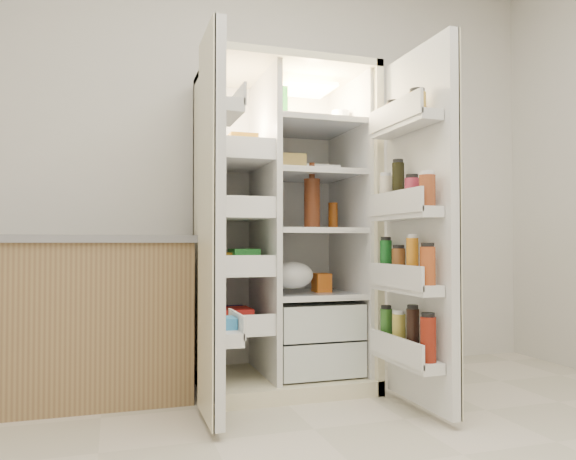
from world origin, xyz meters
name	(u,v)px	position (x,y,z in m)	size (l,w,h in m)	color
wall_back	(253,158)	(0.00, 2.00, 1.35)	(4.00, 0.02, 2.70)	silver
refrigerator	(282,255)	(0.09, 1.65, 0.74)	(0.92, 0.70, 1.80)	beige
freezer_door	(212,225)	(-0.42, 1.05, 0.89)	(0.15, 0.40, 1.72)	silver
fridge_door	(417,230)	(0.56, 0.96, 0.87)	(0.17, 0.58, 1.72)	silver
kitchen_counter	(77,317)	(-1.02, 1.69, 0.43)	(1.17, 0.62, 0.85)	olive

